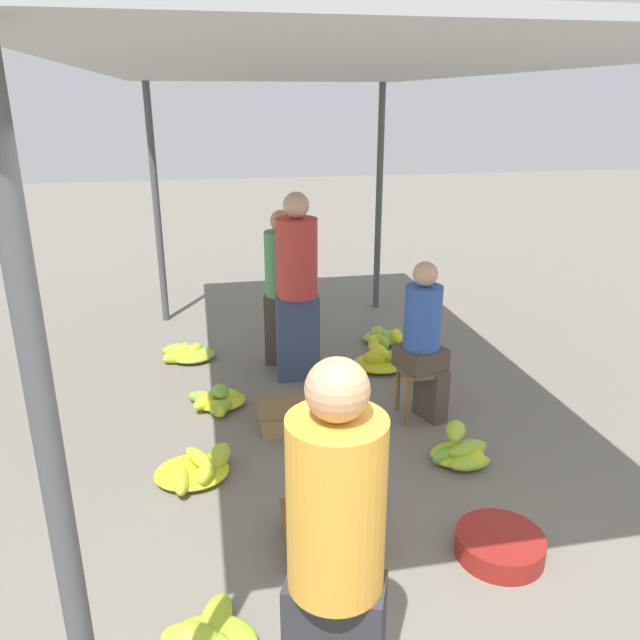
{
  "coord_description": "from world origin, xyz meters",
  "views": [
    {
      "loc": [
        -0.86,
        -1.37,
        2.55
      ],
      "look_at": [
        0.0,
        3.02,
        0.95
      ],
      "focal_mm": 35.0,
      "sensor_mm": 36.0,
      "label": 1
    }
  ],
  "objects_px": {
    "basin_black": "(500,545)",
    "shopper_walking_mid": "(297,286)",
    "stool": "(419,377)",
    "banana_pile_left_1": "(197,470)",
    "banana_pile_right_1": "(460,451)",
    "crate_near": "(284,416)",
    "crate_mid": "(327,533)",
    "banana_pile_right_0": "(381,360)",
    "banana_pile_right_2": "(383,338)",
    "shopper_walking_far": "(282,286)",
    "banana_pile_left_2": "(187,353)",
    "vendor_seated": "(424,338)",
    "vendor_foreground": "(336,561)",
    "banana_pile_left_3": "(217,400)"
  },
  "relations": [
    {
      "from": "basin_black",
      "to": "shopper_walking_mid",
      "type": "relative_size",
      "value": 0.29
    },
    {
      "from": "stool",
      "to": "banana_pile_left_1",
      "type": "distance_m",
      "value": 1.96
    },
    {
      "from": "banana_pile_left_1",
      "to": "banana_pile_right_1",
      "type": "bearing_deg",
      "value": -5.14
    },
    {
      "from": "crate_near",
      "to": "crate_mid",
      "type": "relative_size",
      "value": 0.81
    },
    {
      "from": "banana_pile_right_1",
      "to": "basin_black",
      "type": "bearing_deg",
      "value": -99.58
    },
    {
      "from": "crate_near",
      "to": "crate_mid",
      "type": "xyz_separation_m",
      "value": [
        0.05,
        -1.5,
        0.01
      ]
    },
    {
      "from": "stool",
      "to": "banana_pile_left_1",
      "type": "height_order",
      "value": "stool"
    },
    {
      "from": "banana_pile_right_0",
      "to": "banana_pile_right_2",
      "type": "distance_m",
      "value": 0.64
    },
    {
      "from": "banana_pile_left_1",
      "to": "banana_pile_right_1",
      "type": "relative_size",
      "value": 1.27
    },
    {
      "from": "crate_mid",
      "to": "shopper_walking_mid",
      "type": "distance_m",
      "value": 2.56
    },
    {
      "from": "crate_near",
      "to": "shopper_walking_far",
      "type": "height_order",
      "value": "shopper_walking_far"
    },
    {
      "from": "shopper_walking_mid",
      "to": "stool",
      "type": "bearing_deg",
      "value": -47.94
    },
    {
      "from": "banana_pile_right_1",
      "to": "shopper_walking_far",
      "type": "height_order",
      "value": "shopper_walking_far"
    },
    {
      "from": "banana_pile_right_2",
      "to": "crate_mid",
      "type": "xyz_separation_m",
      "value": [
        -1.27,
        -3.1,
        0.03
      ]
    },
    {
      "from": "banana_pile_right_0",
      "to": "banana_pile_left_2",
      "type": "bearing_deg",
      "value": 162.85
    },
    {
      "from": "vendor_seated",
      "to": "crate_mid",
      "type": "height_order",
      "value": "vendor_seated"
    },
    {
      "from": "crate_near",
      "to": "vendor_foreground",
      "type": "bearing_deg",
      "value": -93.48
    },
    {
      "from": "basin_black",
      "to": "banana_pile_left_1",
      "type": "relative_size",
      "value": 0.89
    },
    {
      "from": "banana_pile_right_2",
      "to": "shopper_walking_far",
      "type": "distance_m",
      "value": 1.39
    },
    {
      "from": "vendor_seated",
      "to": "shopper_walking_mid",
      "type": "bearing_deg",
      "value": 132.52
    },
    {
      "from": "stool",
      "to": "basin_black",
      "type": "xyz_separation_m",
      "value": [
        -0.1,
        -1.72,
        -0.29
      ]
    },
    {
      "from": "vendor_foreground",
      "to": "shopper_walking_mid",
      "type": "bearing_deg",
      "value": 83.2
    },
    {
      "from": "vendor_seated",
      "to": "banana_pile_right_2",
      "type": "distance_m",
      "value": 1.78
    },
    {
      "from": "stool",
      "to": "banana_pile_left_2",
      "type": "relative_size",
      "value": 0.83
    },
    {
      "from": "stool",
      "to": "shopper_walking_mid",
      "type": "relative_size",
      "value": 0.25
    },
    {
      "from": "banana_pile_right_2",
      "to": "shopper_walking_far",
      "type": "bearing_deg",
      "value": -165.89
    },
    {
      "from": "shopper_walking_mid",
      "to": "crate_mid",
      "type": "bearing_deg",
      "value": -95.09
    },
    {
      "from": "vendor_seated",
      "to": "shopper_walking_mid",
      "type": "xyz_separation_m",
      "value": [
        -0.89,
        0.97,
        0.21
      ]
    },
    {
      "from": "banana_pile_right_2",
      "to": "crate_near",
      "type": "relative_size",
      "value": 1.33
    },
    {
      "from": "basin_black",
      "to": "crate_near",
      "type": "relative_size",
      "value": 1.27
    },
    {
      "from": "vendor_foreground",
      "to": "stool",
      "type": "bearing_deg",
      "value": 63.6
    },
    {
      "from": "vendor_seated",
      "to": "shopper_walking_far",
      "type": "bearing_deg",
      "value": 125.53
    },
    {
      "from": "vendor_seated",
      "to": "basin_black",
      "type": "bearing_deg",
      "value": -93.98
    },
    {
      "from": "banana_pile_left_2",
      "to": "banana_pile_right_0",
      "type": "relative_size",
      "value": 0.97
    },
    {
      "from": "shopper_walking_mid",
      "to": "shopper_walking_far",
      "type": "bearing_deg",
      "value": 102.4
    },
    {
      "from": "stool",
      "to": "banana_pile_right_2",
      "type": "bearing_deg",
      "value": 83.6
    },
    {
      "from": "vendor_foreground",
      "to": "basin_black",
      "type": "distance_m",
      "value": 1.7
    },
    {
      "from": "banana_pile_left_2",
      "to": "banana_pile_left_3",
      "type": "height_order",
      "value": "banana_pile_left_3"
    },
    {
      "from": "banana_pile_left_1",
      "to": "banana_pile_right_0",
      "type": "height_order",
      "value": "banana_pile_right_0"
    },
    {
      "from": "banana_pile_left_2",
      "to": "banana_pile_right_1",
      "type": "xyz_separation_m",
      "value": [
        1.99,
        -2.38,
        0.04
      ]
    },
    {
      "from": "banana_pile_right_0",
      "to": "banana_pile_left_1",
      "type": "bearing_deg",
      "value": -138.47
    },
    {
      "from": "banana_pile_right_1",
      "to": "banana_pile_right_2",
      "type": "xyz_separation_m",
      "value": [
        0.12,
        2.4,
        -0.03
      ]
    },
    {
      "from": "shopper_walking_mid",
      "to": "banana_pile_left_3",
      "type": "bearing_deg",
      "value": -148.92
    },
    {
      "from": "vendor_foreground",
      "to": "banana_pile_right_2",
      "type": "xyz_separation_m",
      "value": [
        1.48,
        4.25,
        -0.83
      ]
    },
    {
      "from": "banana_pile_left_2",
      "to": "vendor_seated",
      "type": "bearing_deg",
      "value": -40.08
    },
    {
      "from": "banana_pile_left_3",
      "to": "banana_pile_right_2",
      "type": "height_order",
      "value": "banana_pile_left_3"
    },
    {
      "from": "crate_near",
      "to": "shopper_walking_mid",
      "type": "distance_m",
      "value": 1.27
    },
    {
      "from": "stool",
      "to": "crate_mid",
      "type": "xyz_separation_m",
      "value": [
        -1.08,
        -1.45,
        -0.26
      ]
    },
    {
      "from": "vendor_seated",
      "to": "banana_pile_right_1",
      "type": "bearing_deg",
      "value": -86.6
    },
    {
      "from": "banana_pile_right_2",
      "to": "banana_pile_left_2",
      "type": "bearing_deg",
      "value": -179.57
    }
  ]
}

